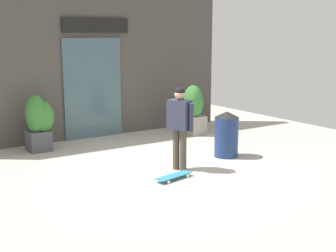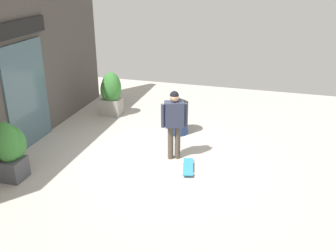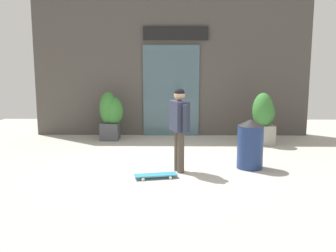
{
  "view_description": "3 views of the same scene",
  "coord_description": "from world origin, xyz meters",
  "px_view_note": "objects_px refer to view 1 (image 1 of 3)",
  "views": [
    {
      "loc": [
        -4.73,
        -7.58,
        2.59
      ],
      "look_at": [
        -0.04,
        -0.41,
        0.88
      ],
      "focal_mm": 49.08,
      "sensor_mm": 36.0,
      "label": 1
    },
    {
      "loc": [
        -7.48,
        -2.55,
        4.15
      ],
      "look_at": [
        -0.04,
        -0.41,
        0.88
      ],
      "focal_mm": 41.26,
      "sensor_mm": 36.0,
      "label": 2
    },
    {
      "loc": [
        0.08,
        -7.9,
        2.19
      ],
      "look_at": [
        -0.04,
        -0.41,
        0.88
      ],
      "focal_mm": 42.4,
      "sensor_mm": 36.0,
      "label": 3
    }
  ],
  "objects_px": {
    "skateboarder": "(180,120)",
    "skateboard": "(174,176)",
    "planter_box_left": "(40,120)",
    "planter_box_right": "(193,108)",
    "trash_bin": "(226,134)"
  },
  "relations": [
    {
      "from": "skateboard",
      "to": "planter_box_right",
      "type": "height_order",
      "value": "planter_box_right"
    },
    {
      "from": "planter_box_right",
      "to": "skateboarder",
      "type": "bearing_deg",
      "value": -130.7
    },
    {
      "from": "skateboarder",
      "to": "skateboard",
      "type": "xyz_separation_m",
      "value": [
        -0.43,
        -0.44,
        -0.92
      ]
    },
    {
      "from": "planter_box_left",
      "to": "planter_box_right",
      "type": "height_order",
      "value": "planter_box_right"
    },
    {
      "from": "trash_bin",
      "to": "planter_box_left",
      "type": "bearing_deg",
      "value": 139.52
    },
    {
      "from": "skateboarder",
      "to": "planter_box_right",
      "type": "distance_m",
      "value": 3.31
    },
    {
      "from": "skateboard",
      "to": "planter_box_right",
      "type": "xyz_separation_m",
      "value": [
        2.58,
        2.94,
        0.63
      ]
    },
    {
      "from": "skateboard",
      "to": "planter_box_right",
      "type": "distance_m",
      "value": 3.96
    },
    {
      "from": "skateboard",
      "to": "trash_bin",
      "type": "bearing_deg",
      "value": -171.17
    },
    {
      "from": "skateboard",
      "to": "skateboarder",
      "type": "bearing_deg",
      "value": -146.77
    },
    {
      "from": "skateboarder",
      "to": "trash_bin",
      "type": "bearing_deg",
      "value": 167.85
    },
    {
      "from": "skateboarder",
      "to": "planter_box_left",
      "type": "height_order",
      "value": "skateboarder"
    },
    {
      "from": "skateboarder",
      "to": "skateboard",
      "type": "bearing_deg",
      "value": 22.44
    },
    {
      "from": "skateboarder",
      "to": "planter_box_left",
      "type": "xyz_separation_m",
      "value": [
        -1.77,
        2.98,
        -0.27
      ]
    },
    {
      "from": "skateboarder",
      "to": "planter_box_left",
      "type": "relative_size",
      "value": 1.26
    }
  ]
}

